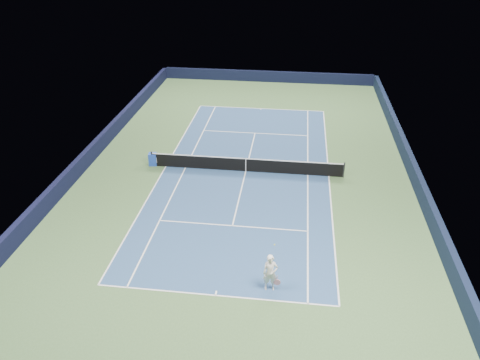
# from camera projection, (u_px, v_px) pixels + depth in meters

# --- Properties ---
(ground) EXTENTS (40.00, 40.00, 0.00)m
(ground) POSITION_uv_depth(u_px,v_px,m) (246.00, 171.00, 31.23)
(ground) COLOR #3D5D32
(ground) RESTS_ON ground
(wall_far) EXTENTS (22.00, 0.35, 1.10)m
(wall_far) POSITION_uv_depth(u_px,v_px,m) (268.00, 76.00, 48.12)
(wall_far) COLOR black
(wall_far) RESTS_ON ground
(wall_right) EXTENTS (0.35, 40.00, 1.10)m
(wall_right) POSITION_uv_depth(u_px,v_px,m) (414.00, 174.00, 29.78)
(wall_right) COLOR #101932
(wall_right) RESTS_ON ground
(wall_left) EXTENTS (0.35, 40.00, 1.10)m
(wall_left) POSITION_uv_depth(u_px,v_px,m) (90.00, 155.00, 32.14)
(wall_left) COLOR black
(wall_left) RESTS_ON ground
(court_surface) EXTENTS (10.97, 23.77, 0.01)m
(court_surface) POSITION_uv_depth(u_px,v_px,m) (246.00, 171.00, 31.23)
(court_surface) COLOR navy
(court_surface) RESTS_ON ground
(baseline_far) EXTENTS (10.97, 0.08, 0.00)m
(baseline_far) POSITION_uv_depth(u_px,v_px,m) (261.00, 109.00, 41.51)
(baseline_far) COLOR white
(baseline_far) RESTS_ON ground
(baseline_near) EXTENTS (10.97, 0.08, 0.00)m
(baseline_near) POSITION_uv_depth(u_px,v_px,m) (215.00, 295.00, 20.94)
(baseline_near) COLOR white
(baseline_near) RESTS_ON ground
(sideline_doubles_right) EXTENTS (0.08, 23.77, 0.00)m
(sideline_doubles_right) POSITION_uv_depth(u_px,v_px,m) (329.00, 176.00, 30.62)
(sideline_doubles_right) COLOR white
(sideline_doubles_right) RESTS_ON ground
(sideline_doubles_left) EXTENTS (0.08, 23.77, 0.00)m
(sideline_doubles_left) POSITION_uv_depth(u_px,v_px,m) (166.00, 166.00, 31.82)
(sideline_doubles_left) COLOR white
(sideline_doubles_left) RESTS_ON ground
(sideline_singles_right) EXTENTS (0.08, 23.77, 0.00)m
(sideline_singles_right) POSITION_uv_depth(u_px,v_px,m) (308.00, 175.00, 30.77)
(sideline_singles_right) COLOR white
(sideline_singles_right) RESTS_ON ground
(sideline_singles_left) EXTENTS (0.08, 23.77, 0.00)m
(sideline_singles_left) POSITION_uv_depth(u_px,v_px,m) (186.00, 168.00, 31.67)
(sideline_singles_left) COLOR white
(sideline_singles_left) RESTS_ON ground
(service_line_far) EXTENTS (8.23, 0.08, 0.00)m
(service_line_far) POSITION_uv_depth(u_px,v_px,m) (255.00, 133.00, 36.76)
(service_line_far) COLOR white
(service_line_far) RESTS_ON ground
(service_line_near) EXTENTS (8.23, 0.08, 0.00)m
(service_line_near) POSITION_uv_depth(u_px,v_px,m) (232.00, 226.00, 25.69)
(service_line_near) COLOR white
(service_line_near) RESTS_ON ground
(center_service_line) EXTENTS (0.08, 12.80, 0.00)m
(center_service_line) POSITION_uv_depth(u_px,v_px,m) (246.00, 171.00, 31.22)
(center_service_line) COLOR white
(center_service_line) RESTS_ON ground
(center_mark_far) EXTENTS (0.08, 0.30, 0.00)m
(center_mark_far) POSITION_uv_depth(u_px,v_px,m) (261.00, 109.00, 41.38)
(center_mark_far) COLOR white
(center_mark_far) RESTS_ON ground
(center_mark_near) EXTENTS (0.08, 0.30, 0.00)m
(center_mark_near) POSITION_uv_depth(u_px,v_px,m) (216.00, 293.00, 21.07)
(center_mark_near) COLOR white
(center_mark_near) RESTS_ON ground
(tennis_net) EXTENTS (12.90, 0.10, 1.07)m
(tennis_net) POSITION_uv_depth(u_px,v_px,m) (246.00, 165.00, 30.98)
(tennis_net) COLOR black
(tennis_net) RESTS_ON ground
(sponsor_cube) EXTENTS (0.62, 0.54, 0.86)m
(sponsor_cube) POSITION_uv_depth(u_px,v_px,m) (153.00, 159.00, 31.84)
(sponsor_cube) COLOR #1E42B5
(sponsor_cube) RESTS_ON ground
(tennis_player) EXTENTS (0.85, 1.30, 1.86)m
(tennis_player) POSITION_uv_depth(u_px,v_px,m) (270.00, 273.00, 20.88)
(tennis_player) COLOR white
(tennis_player) RESTS_ON ground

